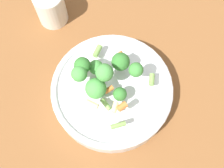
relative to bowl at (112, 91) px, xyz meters
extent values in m
plane|color=brown|center=(0.00, 0.00, -0.03)|extent=(3.00, 3.00, 0.00)
cylinder|color=silver|center=(0.00, 0.00, -0.01)|extent=(0.25, 0.25, 0.04)
torus|color=silver|center=(0.00, 0.00, 0.02)|extent=(0.25, 0.25, 0.01)
cylinder|color=#8CB766|center=(-0.02, -0.03, 0.03)|extent=(0.01, 0.01, 0.01)
sphere|color=#479342|center=(-0.02, -0.03, 0.05)|extent=(0.04, 0.04, 0.04)
cylinder|color=#8CB766|center=(-0.06, -0.02, 0.06)|extent=(0.01, 0.01, 0.01)
sphere|color=#479342|center=(-0.06, -0.02, 0.08)|extent=(0.03, 0.03, 0.03)
cylinder|color=#8CB766|center=(-0.04, 0.02, 0.03)|extent=(0.01, 0.01, 0.01)
sphere|color=#479342|center=(-0.04, 0.02, 0.05)|extent=(0.03, 0.03, 0.03)
cylinder|color=#8CB766|center=(-0.02, 0.00, 0.06)|extent=(0.01, 0.01, 0.02)
sphere|color=#479342|center=(-0.02, 0.00, 0.08)|extent=(0.03, 0.03, 0.03)
cylinder|color=#8CB766|center=(-0.06, 0.00, 0.05)|extent=(0.01, 0.01, 0.01)
sphere|color=#33722D|center=(-0.06, 0.00, 0.07)|extent=(0.03, 0.03, 0.03)
cylinder|color=#8CB766|center=(0.02, -0.02, 0.03)|extent=(0.01, 0.01, 0.01)
sphere|color=#33722D|center=(0.02, -0.02, 0.05)|extent=(0.03, 0.03, 0.03)
cylinder|color=#8CB766|center=(0.00, 0.04, 0.04)|extent=(0.01, 0.01, 0.01)
sphere|color=#33722D|center=(0.00, 0.04, 0.06)|extent=(0.04, 0.04, 0.04)
cylinder|color=#8CB766|center=(0.04, 0.03, 0.06)|extent=(0.01, 0.01, 0.01)
sphere|color=#3D8438|center=(0.04, 0.03, 0.08)|extent=(0.03, 0.03, 0.03)
cylinder|color=beige|center=(0.03, -0.05, 0.05)|extent=(0.01, 0.02, 0.01)
cylinder|color=orange|center=(0.04, -0.04, 0.06)|extent=(0.02, 0.02, 0.01)
cylinder|color=orange|center=(0.00, 0.05, 0.06)|extent=(0.02, 0.02, 0.01)
cylinder|color=#729E4C|center=(0.07, 0.04, 0.04)|extent=(0.02, 0.03, 0.01)
cylinder|color=beige|center=(-0.01, -0.06, 0.06)|extent=(0.02, 0.01, 0.01)
cylinder|color=#729E4C|center=(-0.06, 0.06, 0.04)|extent=(0.01, 0.03, 0.01)
cylinder|color=orange|center=(0.00, -0.02, 0.04)|extent=(0.02, 0.02, 0.01)
cylinder|color=#729E4C|center=(0.04, -0.07, 0.04)|extent=(0.03, 0.03, 0.01)
cylinder|color=#729E4C|center=(0.01, -0.04, 0.03)|extent=(0.03, 0.02, 0.01)
cylinder|color=orange|center=(-0.07, -0.01, 0.05)|extent=(0.03, 0.02, 0.01)
cylinder|color=silver|center=(-0.21, 0.13, 0.01)|extent=(0.07, 0.07, 0.08)
camera|label=1|loc=(0.08, -0.18, 0.52)|focal=42.00mm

